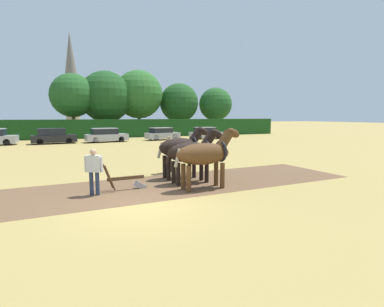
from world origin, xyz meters
name	(u,v)px	position (x,y,z in m)	size (l,w,h in m)	color
ground_plane	(144,205)	(0.00, 0.00, 0.00)	(240.00, 240.00, 0.00)	#A88E4C
plowed_furrow_strip	(118,190)	(-0.46, 2.18, 0.00)	(20.15, 4.19, 0.01)	brown
hedgerow	(85,129)	(0.00, 30.88, 1.18)	(55.92, 1.31, 2.37)	#194719
tree_center_left	(72,95)	(-1.19, 34.70, 5.53)	(5.83, 5.83, 8.46)	brown
tree_center	(106,97)	(3.22, 35.50, 5.51)	(7.24, 7.24, 9.13)	#4C3823
tree_center_right	(139,95)	(8.10, 36.10, 6.00)	(7.17, 7.17, 9.59)	#423323
tree_right	(179,103)	(14.61, 36.23, 4.87)	(6.12, 6.12, 7.94)	#423323
tree_far_right	(215,104)	(20.97, 35.97, 4.74)	(5.46, 5.46, 7.49)	#423323
church_spire	(71,79)	(-0.73, 57.87, 10.26)	(3.02, 3.02, 19.61)	gray
draft_horse_lead_left	(206,154)	(2.74, 1.21, 1.35)	(2.90, 0.99, 2.39)	#513319
draft_horse_lead_right	(193,152)	(2.67, 2.35, 1.30)	(2.69, 0.99, 2.32)	black
draft_horse_trail_left	(181,148)	(2.60, 3.49, 1.38)	(2.57, 0.98, 2.36)	black
plow	(129,181)	(-0.02, 2.20, 0.32)	(1.64, 0.48, 1.13)	#4C331E
farmer_at_plow	(94,168)	(-1.31, 1.83, 0.96)	(0.60, 0.41, 1.66)	#28334C
farmer_beside_team	(169,152)	(2.46, 4.81, 1.05)	(0.48, 0.54, 1.78)	#38332D
parked_car_center_left	(53,136)	(-3.42, 24.37, 0.74)	(4.38, 2.19, 1.54)	black
parked_car_center	(106,135)	(1.77, 24.23, 0.72)	(4.53, 2.35, 1.51)	#A8A8B2
parked_car_center_right	(162,134)	(8.20, 24.71, 0.71)	(4.17, 2.40, 1.46)	#9E9EA8
parked_car_right	(206,133)	(13.67, 24.23, 0.69)	(4.14, 2.07, 1.44)	#9E9EA8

